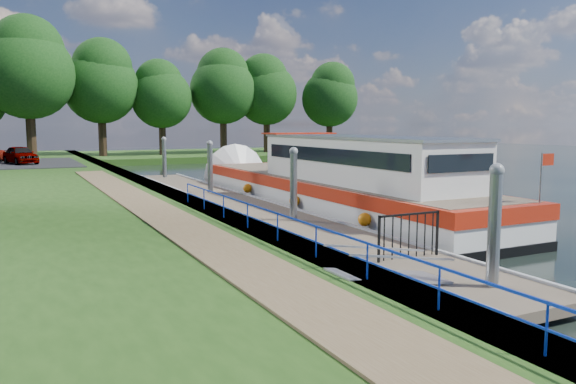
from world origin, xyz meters
name	(u,v)px	position (x,y,z in m)	size (l,w,h in m)	color
ground	(473,299)	(0.00, 0.00, 0.00)	(160.00, 160.00, 0.00)	black
bank_edge	(173,202)	(-2.55, 15.00, 0.39)	(1.10, 90.00, 0.78)	#473D2D
far_bank	(214,155)	(12.00, 52.00, 0.30)	(60.00, 18.00, 0.60)	#1E3E11
footpath	(173,221)	(-4.40, 8.00, 0.80)	(1.60, 40.00, 0.05)	brown
blue_fence	(295,226)	(-2.75, 3.00, 1.31)	(0.04, 18.04, 0.72)	#0C2DBF
pontoon	(245,209)	(0.00, 13.00, 0.18)	(2.50, 30.00, 0.56)	brown
mooring_piles	(245,183)	(0.00, 13.00, 1.28)	(0.30, 27.30, 3.55)	gray
gangway	(389,275)	(-1.85, 0.50, 0.63)	(2.58, 1.00, 0.92)	#A5A8AD
gate_panel	(409,229)	(0.00, 2.20, 1.15)	(1.85, 0.05, 1.15)	black
barge	(323,184)	(3.60, 12.72, 1.09)	(4.36, 21.15, 4.78)	black
horizon_trees	(88,80)	(-1.61, 48.68, 7.95)	(54.38, 10.03, 12.87)	#332316
car_a	(20,155)	(-8.03, 37.04, 1.50)	(1.58, 3.93, 1.34)	#999999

